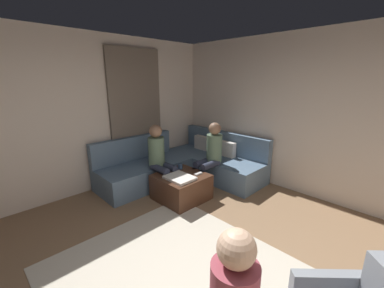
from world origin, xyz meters
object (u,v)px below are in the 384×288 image
object	(u,v)px
person_on_couch_side	(160,157)
game_remote	(198,174)
sectional_couch	(185,165)
ottoman	(181,187)
person_on_couch_back	(211,153)
coffee_mug	(180,166)

from	to	relation	value
person_on_couch_side	game_remote	bearing A→B (deg)	116.73
sectional_couch	person_on_couch_side	bearing A→B (deg)	-78.44
sectional_couch	person_on_couch_side	world-z (taller)	person_on_couch_side
ottoman	person_on_couch_back	xyz separation A→B (m)	(0.04, 0.69, 0.45)
sectional_couch	game_remote	size ratio (longest dim) A/B	17.00
coffee_mug	sectional_couch	bearing A→B (deg)	128.86
ottoman	coffee_mug	bearing A→B (deg)	140.71
ottoman	game_remote	bearing A→B (deg)	50.71
coffee_mug	person_on_couch_side	world-z (taller)	person_on_couch_side
person_on_couch_back	person_on_couch_side	world-z (taller)	same
game_remote	person_on_couch_back	xyz separation A→B (m)	(-0.14, 0.47, 0.23)
person_on_couch_side	person_on_couch_back	bearing A→B (deg)	148.63
sectional_couch	ottoman	size ratio (longest dim) A/B	3.36
sectional_couch	coffee_mug	distance (m)	0.61
ottoman	person_on_couch_side	bearing A→B (deg)	-168.29
person_on_couch_back	person_on_couch_side	bearing A→B (deg)	58.63
person_on_couch_side	ottoman	bearing A→B (deg)	101.71
sectional_couch	ottoman	distance (m)	0.86
sectional_couch	coffee_mug	bearing A→B (deg)	-51.14
ottoman	person_on_couch_side	xyz separation A→B (m)	(-0.44, -0.09, 0.45)
coffee_mug	game_remote	distance (m)	0.40
sectional_couch	coffee_mug	xyz separation A→B (m)	(0.36, -0.45, 0.19)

